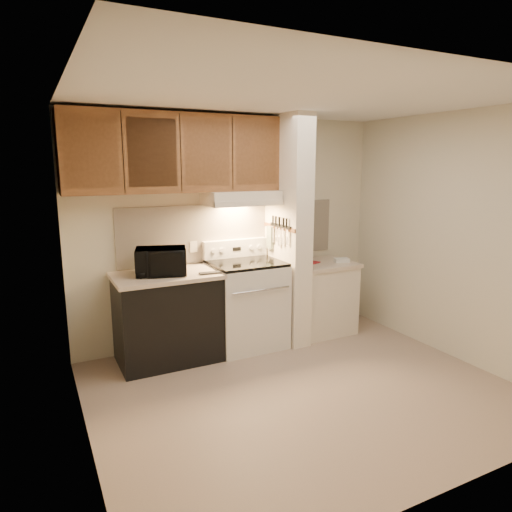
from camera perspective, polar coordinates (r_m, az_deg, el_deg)
floor at (r=4.27m, az=5.79°, el=-16.26°), size 3.60×3.60×0.00m
ceiling at (r=3.82m, az=6.58°, el=19.19°), size 3.60×3.60×0.00m
wall_back at (r=5.16m, az=-2.90°, el=3.27°), size 3.60×2.50×0.02m
wall_left at (r=3.27m, az=-21.47°, el=-2.27°), size 0.02×3.00×2.50m
wall_right at (r=5.05m, az=23.62°, el=2.15°), size 0.02×3.00×2.50m
backsplash at (r=5.15m, az=-2.84°, el=3.09°), size 2.60×0.02×0.63m
range_body at (r=5.03m, az=-1.21°, el=-6.18°), size 0.76×0.65×0.92m
oven_window at (r=4.75m, az=0.45°, el=-6.75°), size 0.50×0.01×0.30m
oven_handle at (r=4.65m, az=0.67°, el=-4.30°), size 0.65×0.02×0.02m
cooktop at (r=4.91m, az=-1.23°, el=-0.88°), size 0.74×0.64×0.03m
range_backguard at (r=5.14m, az=-2.60°, el=0.98°), size 0.76×0.08×0.20m
range_display at (r=5.10m, az=-2.41°, el=0.90°), size 0.10×0.01×0.04m
range_knob_left_outer at (r=4.99m, az=-5.33°, el=0.63°), size 0.05×0.02×0.05m
range_knob_left_inner at (r=5.03m, az=-4.27°, el=0.73°), size 0.05×0.02×0.05m
range_knob_right_inner at (r=5.17m, az=-0.58°, el=1.06°), size 0.05×0.02×0.05m
range_knob_right_outer at (r=5.22m, az=0.41°, el=1.15°), size 0.05×0.02×0.05m
dishwasher_front at (r=4.75m, az=-10.97°, el=-7.76°), size 1.00×0.63×0.87m
left_countertop at (r=4.63m, az=-11.18°, el=-2.42°), size 1.04×0.67×0.04m
spoon_rest at (r=4.56m, az=-5.66°, el=-2.11°), size 0.24×0.09×0.02m
teal_jar at (r=4.77m, az=-14.08°, el=-1.19°), size 0.12×0.12×0.11m
outlet at (r=4.99m, az=-7.81°, el=1.15°), size 0.08×0.01×0.12m
microwave at (r=4.56m, az=-11.79°, el=-0.66°), size 0.55×0.45×0.27m
partition_pillar at (r=5.08m, az=3.98°, el=3.13°), size 0.22×0.70×2.50m
pillar_trim at (r=5.02m, az=2.85°, el=3.62°), size 0.01×0.70×0.04m
knife_strip at (r=4.97m, az=3.07°, el=3.77°), size 0.02×0.42×0.04m
knife_blade_a at (r=4.83m, az=3.94°, el=2.35°), size 0.01×0.03×0.16m
knife_handle_a at (r=4.83m, az=3.83°, el=4.14°), size 0.02×0.02×0.10m
knife_blade_b at (r=4.92m, az=3.33°, el=2.40°), size 0.01×0.04×0.18m
knife_handle_b at (r=4.88m, az=3.48°, el=4.22°), size 0.02×0.02×0.10m
knife_blade_c at (r=4.99m, az=2.89°, el=2.41°), size 0.01×0.04×0.20m
knife_handle_c at (r=4.96m, az=2.95°, el=4.34°), size 0.02×0.02×0.10m
knife_blade_d at (r=5.04m, az=2.56°, el=2.73°), size 0.01×0.04×0.16m
knife_handle_d at (r=5.03m, az=2.51°, el=4.44°), size 0.02×0.02×0.10m
knife_blade_e at (r=5.11m, az=2.09°, el=2.75°), size 0.01×0.04×0.18m
knife_handle_e at (r=5.09m, az=2.13°, el=4.52°), size 0.02×0.02×0.10m
oven_mitt at (r=5.18m, az=1.75°, el=2.33°), size 0.03×0.11×0.26m
right_cab_base at (r=5.51m, az=8.00°, el=-5.31°), size 0.70×0.60×0.81m
right_countertop at (r=5.40m, az=8.12°, el=-0.99°), size 0.74×0.64×0.04m
red_folder at (r=5.38m, az=5.95°, el=-0.71°), size 0.33×0.38×0.01m
white_box at (r=5.44m, az=10.64°, el=-0.52°), size 0.19×0.15×0.04m
range_hood at (r=4.92m, az=-1.90°, el=7.28°), size 0.78×0.44×0.15m
hood_lip at (r=4.73m, az=-0.82°, el=6.57°), size 0.78×0.04×0.06m
upper_cabinets at (r=4.70m, az=-10.01°, el=12.53°), size 2.18×0.33×0.77m
cab_door_a at (r=4.38m, az=-19.91°, el=12.14°), size 0.46×0.01×0.63m
cab_gap_a at (r=4.42m, az=-16.32°, el=12.34°), size 0.01×0.01×0.73m
cab_door_b at (r=4.48m, az=-12.82°, el=12.49°), size 0.46×0.01×0.63m
cab_gap_b at (r=4.55m, az=-9.41°, el=12.60°), size 0.01×0.01×0.73m
cab_door_c at (r=4.64m, az=-6.12°, el=12.66°), size 0.46×0.01×0.63m
cab_gap_c at (r=4.74m, az=-2.96°, el=12.68°), size 0.01×0.01×0.73m
cab_door_d at (r=4.86m, az=0.05°, el=12.66°), size 0.46×0.01×0.63m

